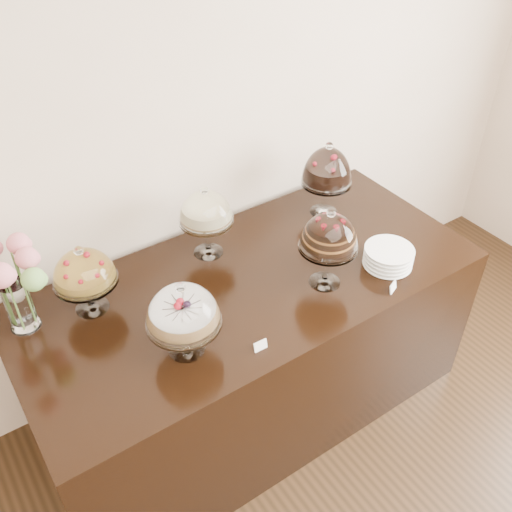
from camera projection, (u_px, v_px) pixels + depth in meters
wall_back at (172, 122)px, 2.62m from camera, size 5.00×0.04×3.00m
display_counter at (251, 345)px, 2.96m from camera, size 2.20×1.00×0.90m
cake_stand_sugar_sponge at (183, 310)px, 2.20m from camera, size 0.30×0.30×0.36m
cake_stand_choco_layer at (329, 235)px, 2.49m from camera, size 0.27×0.27×0.41m
cake_stand_cheesecake at (206, 211)px, 2.69m from camera, size 0.26×0.26×0.38m
cake_stand_dark_choco at (327, 169)px, 2.95m from camera, size 0.27×0.27×0.42m
cake_stand_fruit_tart at (84, 271)px, 2.40m from camera, size 0.28×0.28×0.34m
flower_vase at (11, 278)px, 2.28m from camera, size 0.23×0.37×0.44m
plate_stack at (388, 257)px, 2.73m from camera, size 0.23×0.23×0.09m
price_card_left at (260, 346)px, 2.33m from camera, size 0.06×0.02×0.04m
price_card_right at (393, 287)px, 2.60m from camera, size 0.06×0.04×0.04m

